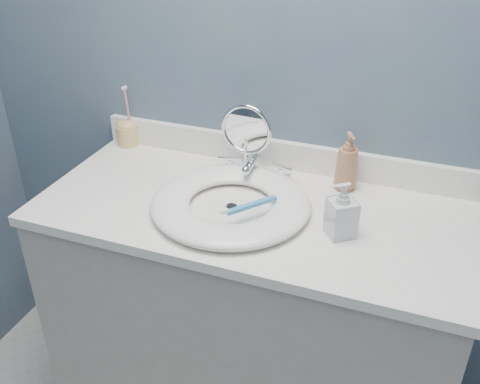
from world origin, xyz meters
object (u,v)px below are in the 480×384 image
at_px(makeup_mirror, 246,138).
at_px(soap_bottle_amber, 347,162).
at_px(toothbrush_holder, 127,131).
at_px(soap_bottle_clear, 342,210).

distance_m(makeup_mirror, soap_bottle_amber, 0.31).
bearing_deg(toothbrush_holder, soap_bottle_clear, -19.64).
distance_m(soap_bottle_clear, toothbrush_holder, 0.85).
distance_m(soap_bottle_amber, soap_bottle_clear, 0.25).
distance_m(makeup_mirror, toothbrush_holder, 0.48).
relative_size(makeup_mirror, soap_bottle_clear, 1.57).
height_order(soap_bottle_clear, toothbrush_holder, toothbrush_holder).
xyz_separation_m(soap_bottle_clear, toothbrush_holder, (-0.80, 0.29, -0.03)).
height_order(makeup_mirror, toothbrush_holder, makeup_mirror).
bearing_deg(makeup_mirror, soap_bottle_amber, 7.88).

